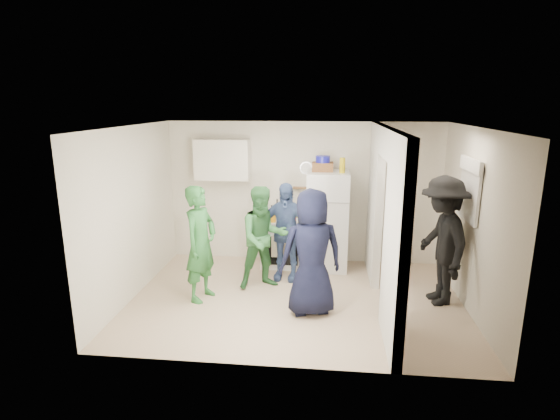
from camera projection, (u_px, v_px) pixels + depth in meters
The scene contains 36 objects.
floor at pixel (296, 299), 6.42m from camera, with size 4.80×4.80×0.00m, color tan.
wall_back at pixel (303, 193), 7.76m from camera, with size 4.80×4.80×0.00m, color silver.
wall_front at pixel (285, 260), 4.48m from camera, with size 4.80×4.80×0.00m, color silver.
wall_left at pixel (133, 213), 6.37m from camera, with size 3.40×3.40×0.00m, color silver.
wall_right at pixel (474, 222), 5.87m from camera, with size 3.40×3.40×0.00m, color silver.
ceiling at pixel (297, 127), 5.82m from camera, with size 4.80×4.80×0.00m, color white.
partition_pier_back at pixel (375, 202), 7.06m from camera, with size 0.12×1.20×2.50m, color silver.
partition_pier_front at pixel (395, 245), 4.94m from camera, with size 0.12×1.20×2.50m, color silver.
partition_header at pixel (388, 143), 5.74m from camera, with size 0.12×1.00×0.40m, color silver.
stove at pixel (282, 242), 7.68m from camera, with size 0.71×0.59×0.85m, color white.
upper_cabinet at pixel (223, 159), 7.58m from camera, with size 0.95×0.34×0.70m, color silver.
fridge at pixel (327, 221), 7.47m from camera, with size 0.70×0.68×1.69m, color silver.
wicker_basket at pixel (323, 167), 7.30m from camera, with size 0.35×0.25×0.15m, color brown.
blue_bowl at pixel (323, 159), 7.27m from camera, with size 0.24×0.24×0.11m, color #151594.
yellow_cup_stack_top at pixel (342, 165), 7.11m from camera, with size 0.09×0.09×0.25m, color gold.
wall_clock at pixel (306, 168), 7.63m from camera, with size 0.22×0.22×0.03m, color white.
spice_shelf at pixel (303, 188), 7.69m from camera, with size 0.35×0.08×0.03m, color olive.
nook_window at pixel (471, 190), 5.97m from camera, with size 0.03×0.70×0.80m, color black.
nook_window_frame at pixel (470, 190), 5.97m from camera, with size 0.04×0.76×0.86m, color white.
nook_valance at pixel (471, 165), 5.89m from camera, with size 0.04×0.82×0.18m, color white.
yellow_cup_stack_stove at pixel (273, 215), 7.35m from camera, with size 0.09×0.09×0.25m, color orange.
red_cup at pixel (293, 219), 7.35m from camera, with size 0.09×0.09×0.12m, color #A80B2A.
person_green_left at pixel (201, 244), 6.26m from camera, with size 0.62×0.40×1.69m, color #2D7136.
person_green_center at pixel (264, 238), 6.68m from camera, with size 0.78×0.61×1.60m, color #337443.
person_denim at pixel (285, 232), 6.99m from camera, with size 0.94×0.39×1.60m, color #3C5E83.
person_navy at pixel (311, 253), 5.83m from camera, with size 0.85×0.55×1.74m, color black.
person_nook at pixel (442, 241), 6.14m from camera, with size 1.19×0.69×1.85m, color black.
bottle_a at pixel (265, 209), 7.69m from camera, with size 0.07×0.07×0.28m, color olive.
bottle_b at pixel (272, 213), 7.48m from camera, with size 0.06×0.06×0.26m, color #16431B.
bottle_c at pixel (277, 208), 7.70m from camera, with size 0.06×0.06×0.32m, color #969BA2.
bottle_d at pixel (283, 211), 7.48m from camera, with size 0.06×0.06×0.32m, color brown.
bottle_e at pixel (288, 210), 7.72m from camera, with size 0.07×0.07×0.24m, color #9EA8AF.
bottle_f at pixel (293, 212), 7.53m from camera, with size 0.07×0.07×0.26m, color #12321A.
bottle_g at pixel (298, 209), 7.64m from camera, with size 0.07×0.07×0.32m, color olive.
bottle_h at pixel (264, 213), 7.47m from camera, with size 0.06×0.06×0.27m, color silver.
bottle_i at pixel (286, 210), 7.63m from camera, with size 0.08×0.08×0.28m, color #48270C.
Camera 1 is at (0.39, -5.90, 2.83)m, focal length 28.00 mm.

